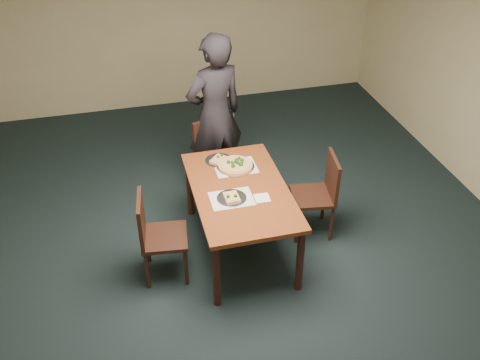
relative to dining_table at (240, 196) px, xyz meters
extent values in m
plane|color=black|center=(-0.09, -0.52, -0.66)|extent=(8.00, 8.00, 0.00)
plane|color=#C7B98A|center=(-0.09, 3.48, 0.74)|extent=(6.00, 0.00, 6.00)
cube|color=#612A13|center=(0.00, 0.00, 0.07)|extent=(0.90, 1.50, 0.04)
cylinder|color=black|center=(-0.39, -0.69, -0.31)|extent=(0.07, 0.07, 0.70)
cylinder|color=black|center=(-0.39, 0.69, -0.31)|extent=(0.07, 0.07, 0.70)
cylinder|color=black|center=(0.39, -0.69, -0.31)|extent=(0.07, 0.07, 0.70)
cylinder|color=black|center=(0.39, 0.69, -0.31)|extent=(0.07, 0.07, 0.70)
cube|color=black|center=(0.01, 0.99, -0.21)|extent=(0.55, 0.55, 0.04)
cylinder|color=black|center=(-0.09, 0.76, -0.44)|extent=(0.04, 0.04, 0.43)
cylinder|color=black|center=(-0.23, 1.09, -0.44)|extent=(0.04, 0.04, 0.43)
cylinder|color=black|center=(0.24, 0.90, -0.44)|extent=(0.04, 0.04, 0.43)
cylinder|color=black|center=(0.10, 1.23, -0.44)|extent=(0.04, 0.04, 0.43)
cube|color=black|center=(-0.07, 1.17, 0.03)|extent=(0.40, 0.20, 0.44)
cube|color=black|center=(-0.77, -0.18, -0.21)|extent=(0.47, 0.47, 0.04)
cylinder|color=black|center=(-0.62, -0.38, -0.44)|extent=(0.04, 0.04, 0.43)
cylinder|color=black|center=(-0.98, -0.33, -0.44)|extent=(0.04, 0.04, 0.43)
cylinder|color=black|center=(-0.57, -0.02, -0.44)|extent=(0.04, 0.04, 0.43)
cylinder|color=black|center=(-0.93, 0.02, -0.44)|extent=(0.04, 0.04, 0.43)
cube|color=black|center=(-0.96, -0.15, 0.03)|extent=(0.09, 0.42, 0.44)
cube|color=black|center=(0.80, 0.09, -0.21)|extent=(0.48, 0.48, 0.04)
cylinder|color=black|center=(0.64, 0.29, -0.44)|extent=(0.04, 0.04, 0.43)
cylinder|color=black|center=(1.00, 0.24, -0.44)|extent=(0.04, 0.04, 0.43)
cylinder|color=black|center=(0.59, -0.07, -0.44)|extent=(0.04, 0.04, 0.43)
cylinder|color=black|center=(0.95, -0.12, -0.44)|extent=(0.04, 0.04, 0.43)
cube|color=black|center=(0.98, 0.06, 0.03)|extent=(0.10, 0.42, 0.44)
imported|color=black|center=(0.01, 1.17, 0.28)|extent=(0.79, 0.63, 1.88)
cube|color=white|center=(0.05, 0.37, 0.09)|extent=(0.42, 0.32, 0.00)
cube|color=white|center=(-0.12, -0.14, 0.09)|extent=(0.40, 0.30, 0.00)
cylinder|color=silver|center=(0.05, 0.37, 0.10)|extent=(0.39, 0.39, 0.01)
cylinder|color=tan|center=(0.05, 0.37, 0.12)|extent=(0.35, 0.35, 0.02)
cylinder|color=#F3E67F|center=(0.05, 0.37, 0.13)|extent=(0.31, 0.31, 0.01)
sphere|color=#133E13|center=(0.12, 0.40, 0.15)|extent=(0.04, 0.04, 0.04)
sphere|color=#133E13|center=(0.07, 0.39, 0.15)|extent=(0.04, 0.04, 0.04)
sphere|color=#133E13|center=(0.01, 0.32, 0.15)|extent=(0.04, 0.04, 0.04)
sphere|color=#133E13|center=(-0.02, 0.40, 0.15)|extent=(0.04, 0.04, 0.04)
sphere|color=#133E13|center=(0.11, 0.36, 0.15)|extent=(0.04, 0.04, 0.04)
sphere|color=#133E13|center=(0.09, 0.35, 0.14)|extent=(0.03, 0.03, 0.03)
sphere|color=#133E13|center=(0.09, 0.33, 0.14)|extent=(0.03, 0.03, 0.03)
sphere|color=#133E13|center=(0.11, 0.45, 0.14)|extent=(0.03, 0.03, 0.03)
sphere|color=#133E13|center=(0.06, 0.40, 0.14)|extent=(0.03, 0.03, 0.03)
sphere|color=#133E13|center=(0.02, 0.36, 0.14)|extent=(0.04, 0.04, 0.04)
sphere|color=#133E13|center=(0.07, 0.36, 0.14)|extent=(0.03, 0.03, 0.03)
sphere|color=#133E13|center=(0.02, 0.40, 0.14)|extent=(0.03, 0.03, 0.03)
sphere|color=#133E13|center=(0.07, 0.42, 0.15)|extent=(0.04, 0.04, 0.04)
sphere|color=#133E13|center=(0.10, 0.33, 0.14)|extent=(0.03, 0.03, 0.03)
cylinder|color=silver|center=(-0.12, -0.14, 0.10)|extent=(0.28, 0.28, 0.01)
cube|color=tan|center=(-0.12, -0.14, 0.11)|extent=(0.13, 0.17, 0.02)
cube|color=#F3E67F|center=(-0.12, -0.14, 0.12)|extent=(0.10, 0.14, 0.01)
sphere|color=#133E13|center=(-0.08, -0.16, 0.14)|extent=(0.03, 0.03, 0.03)
sphere|color=#133E13|center=(-0.15, -0.15, 0.14)|extent=(0.03, 0.03, 0.03)
cylinder|color=silver|center=(-0.09, 0.53, 0.10)|extent=(0.28, 0.28, 0.01)
cube|color=tan|center=(-0.09, 0.53, 0.11)|extent=(0.21, 0.21, 0.02)
cube|color=#F3E67F|center=(-0.09, 0.53, 0.12)|extent=(0.17, 0.17, 0.01)
sphere|color=#133E13|center=(-0.05, 0.56, 0.13)|extent=(0.03, 0.03, 0.03)
sphere|color=#133E13|center=(-0.09, 0.55, 0.13)|extent=(0.03, 0.03, 0.03)
cube|color=white|center=(0.16, -0.20, 0.09)|extent=(0.15, 0.15, 0.01)
camera|label=1|loc=(-1.03, -4.02, 3.08)|focal=40.00mm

